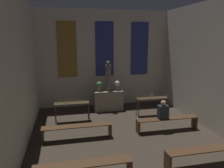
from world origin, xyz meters
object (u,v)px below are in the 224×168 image
object	(u,v)px
flower_vase_left	(99,86)
pew_back_left	(77,129)
pew_third_right	(207,153)
pew_back_right	(167,121)
person_seated	(163,111)
candle_rack_right	(152,100)
flower_vase_right	(117,85)
candle_rack_left	(72,105)
altar	(108,100)
statue	(108,77)
pew_third_left	(83,168)

from	to	relation	value
flower_vase_left	pew_back_left	size ratio (longest dim) A/B	0.20
pew_third_right	pew_back_right	xyz separation A→B (m)	(0.00, 2.27, 0.00)
pew_third_right	person_seated	distance (m)	2.32
flower_vase_left	candle_rack_right	bearing A→B (deg)	-27.72
flower_vase_right	pew_third_right	size ratio (longest dim) A/B	0.20
candle_rack_left	pew_back_left	xyz separation A→B (m)	(0.09, -1.64, -0.32)
flower_vase_left	altar	bearing A→B (deg)	-0.00
pew_back_right	altar	bearing A→B (deg)	120.32
flower_vase_left	pew_third_right	size ratio (longest dim) A/B	0.20
statue	flower_vase_right	distance (m)	0.58
statue	pew_back_left	size ratio (longest dim) A/B	0.60
pew_third_left	person_seated	world-z (taller)	person_seated
person_seated	altar	bearing A→B (deg)	117.35
candle_rack_left	pew_third_left	distance (m)	3.93
pew_third_left	pew_back_right	bearing A→B (deg)	35.12
altar	flower_vase_left	size ratio (longest dim) A/B	2.92
flower_vase_left	candle_rack_left	size ratio (longest dim) A/B	0.33
pew_third_right	flower_vase_right	bearing A→B (deg)	103.31
altar	pew_back_right	size ratio (longest dim) A/B	0.57
pew_third_right	statue	bearing A→B (deg)	107.79
candle_rack_right	candle_rack_left	bearing A→B (deg)	-179.94
person_seated	flower_vase_right	bearing A→B (deg)	109.98
flower_vase_right	pew_third_right	xyz separation A→B (m)	(1.19, -5.03, -0.82)
statue	candle_rack_right	size ratio (longest dim) A/B	1.01
candle_rack_right	pew_third_right	world-z (taller)	candle_rack_right
candle_rack_right	pew_third_right	distance (m)	3.93
statue	flower_vase_right	xyz separation A→B (m)	(0.42, 0.00, -0.39)
pew_back_left	pew_back_right	bearing A→B (deg)	0.00
flower_vase_right	pew_third_right	world-z (taller)	flower_vase_right
candle_rack_left	person_seated	size ratio (longest dim) A/B	2.03
flower_vase_left	pew_back_right	distance (m)	3.53
flower_vase_left	pew_third_right	distance (m)	5.49
flower_vase_right	candle_rack_right	size ratio (longest dim) A/B	0.33
flower_vase_right	candle_rack_right	bearing A→B (deg)	-41.16
statue	pew_third_right	bearing A→B (deg)	-72.21
pew_third_right	pew_back_left	world-z (taller)	same
altar	pew_third_right	world-z (taller)	altar
pew_third_right	pew_back_right	bearing A→B (deg)	90.00
pew_back_left	pew_third_right	bearing A→B (deg)	-35.12
candle_rack_right	pew_back_right	world-z (taller)	candle_rack_right
flower_vase_right	candle_rack_left	distance (m)	2.46
statue	pew_third_left	bearing A→B (deg)	-107.79
altar	person_seated	world-z (taller)	person_seated
candle_rack_left	person_seated	xyz separation A→B (m)	(3.14, -1.64, 0.09)
pew_back_right	pew_third_right	bearing A→B (deg)	-90.00
flower_vase_right	pew_third_left	world-z (taller)	flower_vase_right
pew_back_right	pew_third_left	bearing A→B (deg)	-144.88
pew_third_left	pew_back_left	world-z (taller)	same
candle_rack_left	person_seated	world-z (taller)	person_seated
flower_vase_left	pew_back_right	xyz separation A→B (m)	(2.04, -2.76, -0.82)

